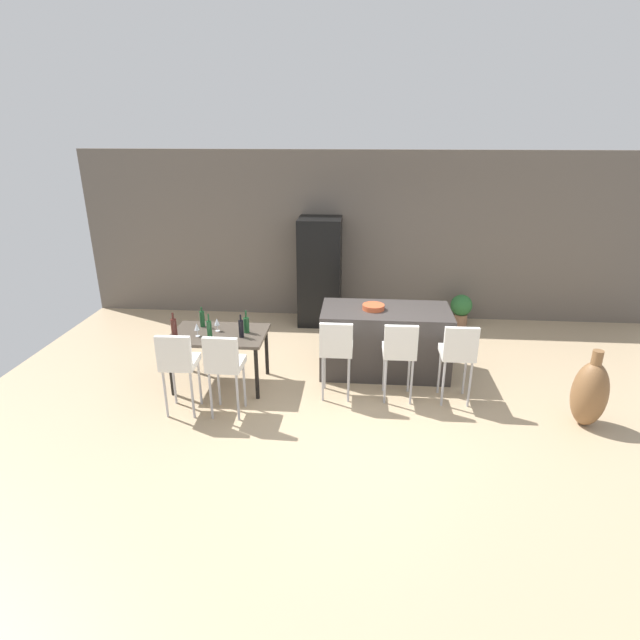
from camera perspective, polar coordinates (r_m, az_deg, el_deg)
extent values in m
plane|color=tan|center=(6.63, 4.86, -8.28)|extent=(10.00, 10.00, 0.00)
cube|color=#665B51|center=(8.95, 5.23, 9.39)|extent=(10.00, 0.12, 2.90)
cube|color=#383330|center=(7.07, 7.34, -2.31)|extent=(1.76, 0.88, 0.92)
cube|color=white|center=(6.29, 1.89, -3.26)|extent=(0.40, 0.40, 0.08)
cube|color=white|center=(6.05, 1.84, -2.02)|extent=(0.40, 0.06, 0.36)
cylinder|color=#B2B2B7|center=(6.59, 0.53, -5.39)|extent=(0.03, 0.03, 0.61)
cylinder|color=#B2B2B7|center=(6.58, 3.32, -5.48)|extent=(0.03, 0.03, 0.61)
cylinder|color=#B2B2B7|center=(6.31, 0.32, -6.67)|extent=(0.03, 0.03, 0.61)
cylinder|color=#B2B2B7|center=(6.29, 3.25, -6.77)|extent=(0.03, 0.03, 0.61)
cube|color=white|center=(6.31, 8.93, -3.47)|extent=(0.41, 0.41, 0.08)
cube|color=white|center=(6.06, 9.17, -2.23)|extent=(0.40, 0.07, 0.36)
cylinder|color=#B2B2B7|center=(6.58, 7.27, -5.60)|extent=(0.03, 0.03, 0.61)
cylinder|color=#B2B2B7|center=(6.61, 10.05, -5.64)|extent=(0.03, 0.03, 0.61)
cylinder|color=#B2B2B7|center=(6.30, 7.41, -6.90)|extent=(0.03, 0.03, 0.61)
cylinder|color=#B2B2B7|center=(6.33, 10.32, -6.94)|extent=(0.03, 0.03, 0.61)
cube|color=white|center=(6.40, 15.25, -3.60)|extent=(0.40, 0.40, 0.08)
cube|color=white|center=(6.16, 15.72, -2.39)|extent=(0.40, 0.06, 0.36)
cylinder|color=#B2B2B7|center=(6.66, 13.38, -5.71)|extent=(0.03, 0.03, 0.61)
cylinder|color=#B2B2B7|center=(6.72, 16.09, -5.74)|extent=(0.03, 0.03, 0.61)
cylinder|color=#B2B2B7|center=(6.38, 13.79, -7.00)|extent=(0.03, 0.03, 0.61)
cylinder|color=#B2B2B7|center=(6.44, 16.61, -7.01)|extent=(0.03, 0.03, 0.61)
cube|color=#4C4238|center=(6.66, -11.41, -1.62)|extent=(1.23, 0.80, 0.04)
cylinder|color=black|center=(7.27, -14.68, -3.12)|extent=(0.05, 0.05, 0.70)
cylinder|color=black|center=(6.98, -6.07, -3.52)|extent=(0.05, 0.05, 0.70)
cylinder|color=black|center=(6.69, -16.55, -5.49)|extent=(0.05, 0.05, 0.70)
cylinder|color=black|center=(6.38, -7.19, -6.05)|extent=(0.05, 0.05, 0.70)
cube|color=white|center=(6.16, -15.58, -4.61)|extent=(0.41, 0.41, 0.08)
cube|color=white|center=(5.93, -16.27, -3.39)|extent=(0.40, 0.07, 0.36)
cylinder|color=#B2B2B7|center=(6.50, -16.22, -6.70)|extent=(0.03, 0.03, 0.61)
cylinder|color=#B2B2B7|center=(6.40, -13.48, -6.85)|extent=(0.03, 0.03, 0.61)
cylinder|color=#B2B2B7|center=(6.23, -17.12, -8.04)|extent=(0.03, 0.03, 0.61)
cylinder|color=#B2B2B7|center=(6.14, -14.28, -8.22)|extent=(0.03, 0.03, 0.61)
cube|color=white|center=(6.00, -10.61, -4.90)|extent=(0.41, 0.41, 0.08)
cube|color=white|center=(5.76, -11.21, -3.65)|extent=(0.40, 0.07, 0.36)
cylinder|color=#B2B2B7|center=(6.33, -11.41, -7.00)|extent=(0.03, 0.03, 0.61)
cylinder|color=#B2B2B7|center=(6.25, -8.58, -7.20)|extent=(0.03, 0.03, 0.61)
cylinder|color=#B2B2B7|center=(6.07, -12.27, -8.39)|extent=(0.03, 0.03, 0.61)
cylinder|color=#B2B2B7|center=(5.98, -9.32, -8.63)|extent=(0.03, 0.03, 0.61)
cylinder|color=#194723|center=(6.88, -13.21, 0.11)|extent=(0.07, 0.07, 0.21)
cylinder|color=#194723|center=(6.83, -13.30, 1.19)|extent=(0.02, 0.02, 0.06)
cylinder|color=#194723|center=(6.57, -8.34, -0.59)|extent=(0.07, 0.07, 0.20)
cylinder|color=#194723|center=(6.52, -8.41, 0.63)|extent=(0.03, 0.03, 0.10)
cylinder|color=#194723|center=(6.50, -12.43, -1.04)|extent=(0.06, 0.06, 0.22)
cylinder|color=#194723|center=(6.44, -12.54, 0.27)|extent=(0.02, 0.02, 0.10)
cylinder|color=black|center=(6.44, -8.92, -0.98)|extent=(0.06, 0.06, 0.22)
cylinder|color=black|center=(6.38, -9.00, 0.28)|extent=(0.02, 0.02, 0.08)
cylinder|color=#471E19|center=(6.60, -16.22, -0.91)|extent=(0.07, 0.07, 0.25)
cylinder|color=#471E19|center=(6.54, -16.36, 0.43)|extent=(0.03, 0.03, 0.08)
cylinder|color=silver|center=(6.73, -11.53, -1.20)|extent=(0.06, 0.06, 0.00)
cylinder|color=silver|center=(6.71, -11.56, -0.87)|extent=(0.01, 0.01, 0.08)
cone|color=silver|center=(6.68, -11.61, -0.19)|extent=(0.07, 0.07, 0.09)
cylinder|color=silver|center=(6.61, -13.69, -1.77)|extent=(0.06, 0.06, 0.00)
cylinder|color=silver|center=(6.60, -13.73, -1.43)|extent=(0.01, 0.01, 0.08)
cone|color=silver|center=(6.57, -13.79, -0.75)|extent=(0.07, 0.07, 0.09)
cube|color=black|center=(8.67, -0.01, 5.50)|extent=(0.72, 0.68, 1.84)
cylinder|color=#C6512D|center=(6.86, 6.08, 1.47)|extent=(0.30, 0.30, 0.07)
ellipsoid|color=brown|center=(6.55, 28.23, -7.41)|extent=(0.39, 0.39, 0.79)
cylinder|color=brown|center=(6.36, 28.93, -3.75)|extent=(0.12, 0.12, 0.17)
cylinder|color=#996B4C|center=(9.05, 15.56, -0.01)|extent=(0.24, 0.24, 0.22)
sphere|color=#2D6B33|center=(8.96, 15.73, 1.63)|extent=(0.37, 0.37, 0.37)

